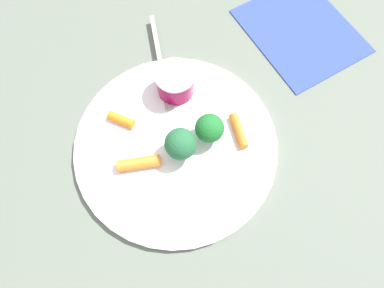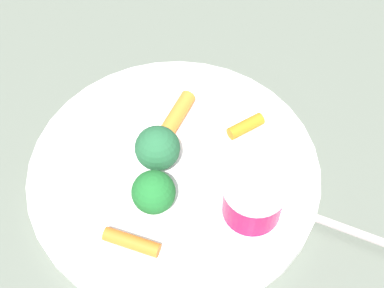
% 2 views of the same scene
% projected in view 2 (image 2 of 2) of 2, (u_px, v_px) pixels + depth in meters
% --- Properties ---
extents(ground_plane, '(2.40, 2.40, 0.00)m').
position_uv_depth(ground_plane, '(174.00, 173.00, 0.52)').
color(ground_plane, '#5C6558').
extents(plate, '(0.29, 0.29, 0.01)m').
position_uv_depth(plate, '(174.00, 170.00, 0.51)').
color(plate, white).
rests_on(plate, ground_plane).
extents(sauce_cup, '(0.06, 0.06, 0.04)m').
position_uv_depth(sauce_cup, '(253.00, 199.00, 0.46)').
color(sauce_cup, maroon).
rests_on(sauce_cup, plate).
extents(broccoli_floret_0, '(0.04, 0.04, 0.05)m').
position_uv_depth(broccoli_floret_0, '(158.00, 145.00, 0.49)').
color(broccoli_floret_0, '#8BB271').
rests_on(broccoli_floret_0, plate).
extents(broccoli_floret_1, '(0.04, 0.04, 0.05)m').
position_uv_depth(broccoli_floret_1, '(154.00, 192.00, 0.46)').
color(broccoli_floret_1, '#80C171').
rests_on(broccoli_floret_1, plate).
extents(carrot_stick_0, '(0.04, 0.06, 0.02)m').
position_uv_depth(carrot_stick_0, '(172.00, 116.00, 0.54)').
color(carrot_stick_0, orange).
rests_on(carrot_stick_0, plate).
extents(carrot_stick_1, '(0.04, 0.03, 0.01)m').
position_uv_depth(carrot_stick_1, '(246.00, 126.00, 0.53)').
color(carrot_stick_1, orange).
rests_on(carrot_stick_1, plate).
extents(carrot_stick_2, '(0.05, 0.03, 0.01)m').
position_uv_depth(carrot_stick_2, '(132.00, 242.00, 0.46)').
color(carrot_stick_2, orange).
rests_on(carrot_stick_2, plate).
extents(fork, '(0.17, 0.07, 0.00)m').
position_uv_depth(fork, '(310.00, 216.00, 0.48)').
color(fork, '#C4B0B0').
rests_on(fork, plate).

